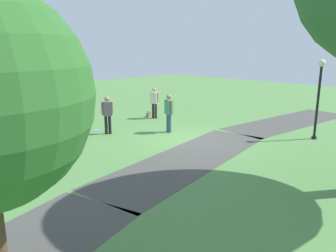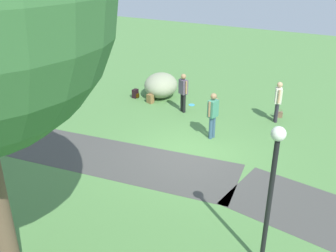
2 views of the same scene
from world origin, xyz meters
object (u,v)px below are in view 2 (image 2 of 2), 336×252
woman_with_handbag (278,99)px  man_near_boulder (213,112)px  frisbee_on_grass (192,105)px  spare_backpack_on_lawn (135,94)px  lawn_boulder (161,85)px  passerby_on_path (183,90)px  backpack_by_boulder (150,99)px  handbag_on_grass (278,114)px  lamp_post (272,184)px

woman_with_handbag → man_near_boulder: bearing=58.9°
frisbee_on_grass → spare_backpack_on_lawn: bearing=9.5°
lawn_boulder → spare_backpack_on_lawn: (0.93, 0.73, -0.36)m
woman_with_handbag → passerby_on_path: (3.65, 0.95, 0.01)m
man_near_boulder → passerby_on_path: bearing=-38.9°
spare_backpack_on_lawn → man_near_boulder: bearing=156.5°
lawn_boulder → backpack_by_boulder: (-0.03, 0.96, -0.36)m
spare_backpack_on_lawn → woman_with_handbag: bearing=-175.1°
passerby_on_path → backpack_by_boulder: bearing=-5.9°
lawn_boulder → handbag_on_grass: size_ratio=6.45×
woman_with_handbag → lamp_post: bearing=103.4°
backpack_by_boulder → spare_backpack_on_lawn: size_ratio=1.00×
passerby_on_path → backpack_by_boulder: size_ratio=4.11×
lawn_boulder → man_near_boulder: (-3.85, 2.81, 0.43)m
handbag_on_grass → frisbee_on_grass: bearing=8.6°
man_near_boulder → spare_backpack_on_lawn: bearing=-23.5°
passerby_on_path → spare_backpack_on_lawn: (2.71, -0.41, -0.76)m
passerby_on_path → backpack_by_boulder: passerby_on_path is taller
handbag_on_grass → spare_backpack_on_lawn: (6.35, 1.01, 0.05)m
lamp_post → frisbee_on_grass: lamp_post is taller
handbag_on_grass → spare_backpack_on_lawn: 6.43m
lawn_boulder → man_near_boulder: man_near_boulder is taller
man_near_boulder → frisbee_on_grass: bearing=-50.4°
passerby_on_path → handbag_on_grass: 3.99m
lawn_boulder → passerby_on_path: bearing=147.2°
passerby_on_path → frisbee_on_grass: bearing=-88.5°
lamp_post → man_near_boulder: bearing=-55.9°
lamp_post → handbag_on_grass: 8.54m
backpack_by_boulder → spare_backpack_on_lawn: same height
lawn_boulder → woman_with_handbag: bearing=178.0°
backpack_by_boulder → frisbee_on_grass: backpack_by_boulder is taller
man_near_boulder → handbag_on_grass: man_near_boulder is taller
man_near_boulder → woman_with_handbag: bearing=-121.1°
lamp_post → frisbee_on_grass: size_ratio=12.24×
passerby_on_path → frisbee_on_grass: 1.28m
passerby_on_path → spare_backpack_on_lawn: size_ratio=4.11×
man_near_boulder → passerby_on_path: (2.07, -1.67, -0.03)m
lawn_boulder → backpack_by_boulder: bearing=91.7°
man_near_boulder → backpack_by_boulder: bearing=-25.9°
handbag_on_grass → backpack_by_boulder: backpack_by_boulder is taller
man_near_boulder → lawn_boulder: bearing=-36.2°
lamp_post → spare_backpack_on_lawn: (8.19, -7.12, -1.81)m
lawn_boulder → backpack_by_boulder: lawn_boulder is taller
woman_with_handbag → passerby_on_path: bearing=14.6°
lawn_boulder → woman_with_handbag: size_ratio=1.43×
man_near_boulder → spare_backpack_on_lawn: man_near_boulder is taller
lamp_post → woman_with_handbag: size_ratio=1.97×
lamp_post → man_near_boulder: 6.17m
handbag_on_grass → spare_backpack_on_lawn: bearing=9.0°
lawn_boulder → woman_with_handbag: woman_with_handbag is taller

